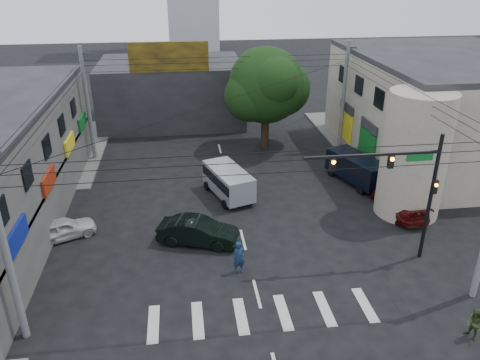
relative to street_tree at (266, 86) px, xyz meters
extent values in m
plane|color=black|center=(-4.00, -17.00, -5.47)|extent=(160.00, 160.00, 0.00)
cube|color=#514F4C|center=(-22.00, 1.00, -5.40)|extent=(16.00, 16.00, 0.15)
cube|color=#514F4C|center=(14.00, 1.00, -5.40)|extent=(16.00, 16.00, 0.15)
cube|color=gray|center=(14.00, -4.00, -1.47)|extent=(14.00, 18.00, 8.00)
cylinder|color=gray|center=(7.00, -13.00, -1.47)|extent=(4.00, 4.00, 8.00)
cube|color=#232326|center=(-8.00, 9.00, -2.47)|extent=(14.00, 10.00, 6.00)
cube|color=olive|center=(-8.00, 4.10, 1.83)|extent=(7.00, 0.30, 2.60)
cylinder|color=black|center=(0.00, 0.00, -3.27)|extent=(0.70, 0.70, 4.40)
sphere|color=black|center=(0.00, 0.00, 0.03)|extent=(6.40, 6.40, 6.40)
cylinder|color=black|center=(5.50, -18.00, -1.87)|extent=(0.20, 0.20, 7.20)
cylinder|color=black|center=(2.00, -18.00, 0.83)|extent=(7.00, 0.14, 0.14)
cube|color=black|center=(3.00, -18.00, 0.43)|extent=(0.28, 0.22, 0.75)
cube|color=black|center=(0.00, -18.00, 0.43)|extent=(0.28, 0.22, 0.75)
sphere|color=orange|center=(3.00, -18.14, 0.58)|extent=(0.20, 0.20, 0.20)
sphere|color=orange|center=(0.00, -18.14, 0.58)|extent=(0.20, 0.20, 0.20)
cube|color=#0E621F|center=(4.50, -18.00, 0.53)|extent=(1.40, 0.06, 0.35)
cylinder|color=#59595B|center=(-14.50, -21.50, -0.87)|extent=(0.32, 0.32, 9.20)
cylinder|color=#59595B|center=(-14.50, -1.00, -0.87)|extent=(0.32, 0.32, 9.20)
cylinder|color=#59595B|center=(6.50, -1.00, -0.87)|extent=(0.32, 0.32, 9.20)
imported|color=black|center=(-6.62, -15.00, -4.71)|extent=(4.40, 5.63, 1.54)
imported|color=beige|center=(-14.50, -13.41, -4.84)|extent=(4.29, 4.86, 1.28)
imported|color=#4A0C0A|center=(6.50, -13.02, -4.75)|extent=(2.75, 5.28, 1.45)
imported|color=#142748|center=(-4.64, -18.13, -4.56)|extent=(0.78, 0.62, 1.82)
imported|color=#33411E|center=(4.77, -24.19, -4.71)|extent=(1.08, 1.01, 1.53)
camera|label=1|loc=(-7.26, -38.30, 9.39)|focal=35.00mm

